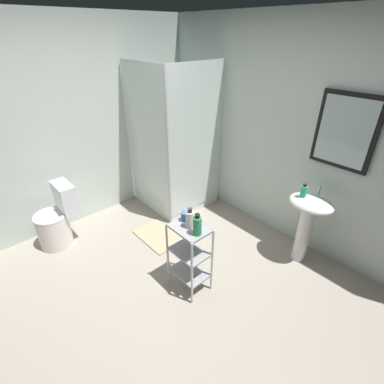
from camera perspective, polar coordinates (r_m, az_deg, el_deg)
ground_plane at (r=3.02m, az=-6.59°, el=-20.18°), size 4.20×4.20×0.02m
wall_back at (r=3.48m, az=18.02°, el=10.98°), size 4.20×0.14×2.50m
wall_left at (r=3.80m, az=-24.74°, el=11.18°), size 0.10×4.20×2.50m
shower_stall at (r=4.08m, az=-3.55°, el=3.13°), size 0.92×0.92×2.00m
pedestal_sink at (r=3.25m, az=22.28°, el=-4.60°), size 0.46×0.37×0.81m
sink_faucet at (r=3.21m, az=24.23°, el=0.40°), size 0.03×0.03×0.10m
toilet at (r=3.76m, az=-25.59°, el=-5.30°), size 0.37×0.49×0.76m
storage_cart at (r=2.78m, az=-0.50°, el=-12.13°), size 0.38×0.28×0.74m
hand_soap_bottle at (r=3.11m, az=21.58°, el=0.23°), size 0.06×0.06×0.14m
body_wash_bottle_green at (r=2.46m, az=1.06°, el=-6.76°), size 0.08×0.08×0.21m
lotion_bottle_white at (r=2.54m, az=-0.43°, el=-5.50°), size 0.07×0.07×0.20m
rinse_cup at (r=2.65m, az=-1.37°, el=-4.94°), size 0.08×0.08×0.09m
bath_mat at (r=3.68m, az=-6.82°, el=-8.81°), size 0.60×0.40×0.02m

